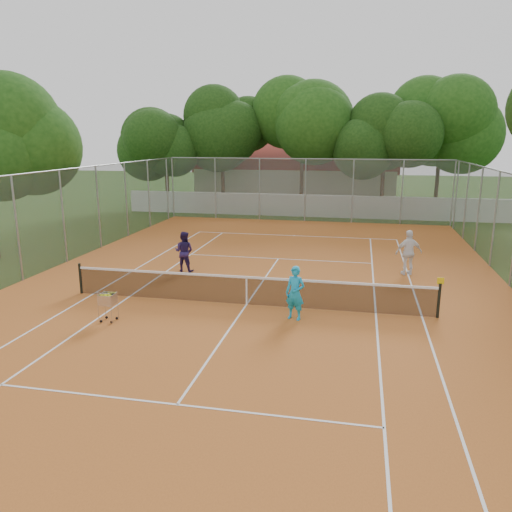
% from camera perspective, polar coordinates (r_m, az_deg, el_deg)
% --- Properties ---
extents(ground, '(120.00, 120.00, 0.00)m').
position_cam_1_polar(ground, '(16.38, -1.08, -5.63)').
color(ground, '#1E3C10').
rests_on(ground, ground).
extents(court_pad, '(18.00, 34.00, 0.02)m').
position_cam_1_polar(court_pad, '(16.37, -1.08, -5.60)').
color(court_pad, '#B05D22').
rests_on(court_pad, ground).
extents(court_lines, '(10.98, 23.78, 0.01)m').
position_cam_1_polar(court_lines, '(16.37, -1.08, -5.55)').
color(court_lines, white).
rests_on(court_lines, court_pad).
extents(tennis_net, '(11.88, 0.10, 0.98)m').
position_cam_1_polar(tennis_net, '(16.22, -1.08, -3.93)').
color(tennis_net, black).
rests_on(tennis_net, court_pad).
extents(perimeter_fence, '(18.00, 34.00, 4.00)m').
position_cam_1_polar(perimeter_fence, '(15.83, -1.11, 1.22)').
color(perimeter_fence, slate).
rests_on(perimeter_fence, ground).
extents(boundary_wall, '(26.00, 0.30, 1.50)m').
position_cam_1_polar(boundary_wall, '(34.57, 5.96, 5.74)').
color(boundary_wall, silver).
rests_on(boundary_wall, ground).
extents(clubhouse, '(16.40, 9.00, 4.40)m').
position_cam_1_polar(clubhouse, '(44.53, 4.77, 9.37)').
color(clubhouse, beige).
rests_on(clubhouse, ground).
extents(tropical_trees, '(29.00, 19.00, 10.00)m').
position_cam_1_polar(tropical_trees, '(37.24, 6.62, 12.84)').
color(tropical_trees, black).
rests_on(tropical_trees, ground).
extents(player_near, '(0.68, 0.54, 1.63)m').
position_cam_1_polar(player_near, '(14.91, 4.49, -4.24)').
color(player_near, '#189FD3').
rests_on(player_near, court_pad).
extents(player_far_left, '(0.84, 0.68, 1.64)m').
position_cam_1_polar(player_far_left, '(20.35, -8.22, 0.51)').
color(player_far_left, '#261A4E').
rests_on(player_far_left, court_pad).
extents(player_far_right, '(1.14, 0.72, 1.80)m').
position_cam_1_polar(player_far_right, '(20.53, 17.06, 0.38)').
color(player_far_right, white).
rests_on(player_far_right, court_pad).
extents(ball_hopper, '(0.59, 0.59, 0.93)m').
position_cam_1_polar(ball_hopper, '(15.41, -16.55, -5.54)').
color(ball_hopper, silver).
rests_on(ball_hopper, court_pad).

